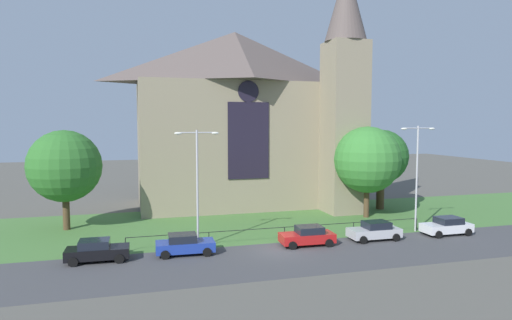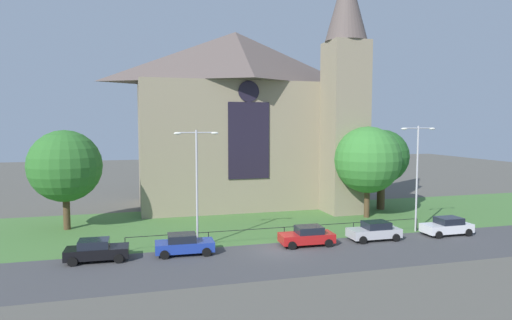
# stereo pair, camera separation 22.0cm
# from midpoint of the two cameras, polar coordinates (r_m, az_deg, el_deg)

# --- Properties ---
(ground) EXTENTS (160.00, 160.00, 0.00)m
(ground) POSITION_cam_midpoint_polar(r_m,az_deg,el_deg) (43.45, -1.60, -7.92)
(ground) COLOR #56544C
(road_asphalt) EXTENTS (120.00, 8.00, 0.01)m
(road_asphalt) POSITION_cam_midpoint_polar(r_m,az_deg,el_deg) (32.33, 3.75, -12.37)
(road_asphalt) COLOR #424244
(road_asphalt) RESTS_ON ground
(grass_verge) EXTENTS (120.00, 20.00, 0.01)m
(grass_verge) POSITION_cam_midpoint_polar(r_m,az_deg,el_deg) (41.56, -0.92, -8.50)
(grass_verge) COLOR #477538
(grass_verge) RESTS_ON ground
(church_building) EXTENTS (23.20, 16.20, 26.00)m
(church_building) POSITION_cam_midpoint_polar(r_m,az_deg,el_deg) (52.02, -1.81, 5.55)
(church_building) COLOR gray
(church_building) RESTS_ON ground
(iron_railing) EXTENTS (24.85, 0.07, 1.13)m
(iron_railing) POSITION_cam_midpoint_polar(r_m,az_deg,el_deg) (36.64, 3.50, -8.79)
(iron_railing) COLOR black
(iron_railing) RESTS_ON ground
(tree_right_near) EXTENTS (6.69, 6.69, 9.20)m
(tree_right_near) POSITION_cam_midpoint_polar(r_m,az_deg,el_deg) (46.19, 13.88, 0.03)
(tree_right_near) COLOR #4C3823
(tree_right_near) RESTS_ON ground
(tree_right_far) EXTENTS (5.91, 5.91, 8.82)m
(tree_right_far) POSITION_cam_midpoint_polar(r_m,az_deg,el_deg) (51.07, 15.56, 0.38)
(tree_right_far) COLOR #4C3823
(tree_right_far) RESTS_ON ground
(tree_left_far) EXTENTS (6.39, 6.39, 8.92)m
(tree_left_far) POSITION_cam_midpoint_polar(r_m,az_deg,el_deg) (43.07, -23.37, -0.73)
(tree_left_far) COLOR #4C3823
(tree_left_far) RESTS_ON ground
(streetlamp_near) EXTENTS (3.37, 0.26, 9.00)m
(streetlamp_near) POSITION_cam_midpoint_polar(r_m,az_deg,el_deg) (34.07, -7.70, -1.81)
(streetlamp_near) COLOR #B2B2B7
(streetlamp_near) RESTS_ON ground
(streetlamp_far) EXTENTS (3.37, 0.26, 9.28)m
(streetlamp_far) POSITION_cam_midpoint_polar(r_m,az_deg,el_deg) (41.39, 19.73, -0.69)
(streetlamp_far) COLOR #B2B2B7
(streetlamp_far) RESTS_ON ground
(parked_car_black) EXTENTS (4.25, 2.12, 1.51)m
(parked_car_black) POSITION_cam_midpoint_polar(r_m,az_deg,el_deg) (33.25, -19.83, -10.83)
(parked_car_black) COLOR black
(parked_car_black) RESTS_ON ground
(parked_car_blue) EXTENTS (4.27, 2.16, 1.51)m
(parked_car_blue) POSITION_cam_midpoint_polar(r_m,az_deg,el_deg) (33.31, -9.29, -10.58)
(parked_car_blue) COLOR #1E3899
(parked_car_blue) RESTS_ON ground
(parked_car_red) EXTENTS (4.26, 2.15, 1.51)m
(parked_car_red) POSITION_cam_midpoint_polar(r_m,az_deg,el_deg) (35.47, 6.41, -9.60)
(parked_car_red) COLOR #B21919
(parked_car_red) RESTS_ON ground
(parked_car_silver) EXTENTS (4.21, 2.04, 1.51)m
(parked_car_silver) POSITION_cam_midpoint_polar(r_m,az_deg,el_deg) (38.08, 14.73, -8.74)
(parked_car_silver) COLOR #B7B7BC
(parked_car_silver) RESTS_ON ground
(parked_car_white) EXTENTS (4.20, 2.02, 1.51)m
(parked_car_white) POSITION_cam_midpoint_polar(r_m,az_deg,el_deg) (41.79, 23.04, -7.76)
(parked_car_white) COLOR silver
(parked_car_white) RESTS_ON ground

